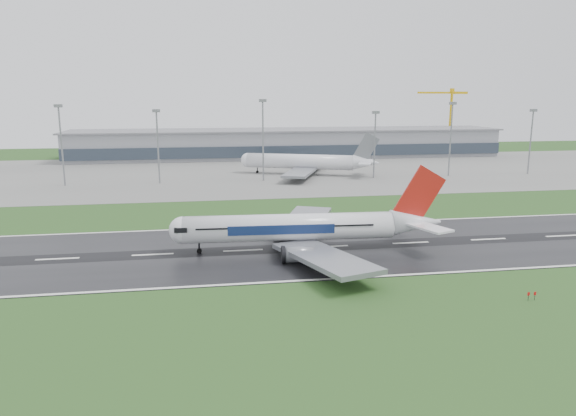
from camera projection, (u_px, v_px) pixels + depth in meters
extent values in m
plane|color=#204318|center=(411.00, 243.00, 126.45)|extent=(520.00, 520.00, 0.00)
cube|color=black|center=(411.00, 243.00, 126.44)|extent=(400.00, 45.00, 0.10)
cube|color=slate|center=(308.00, 171.00, 247.15)|extent=(400.00, 130.00, 0.08)
cube|color=gray|center=(288.00, 144.00, 303.54)|extent=(240.00, 36.00, 15.00)
cylinder|color=gray|center=(62.00, 147.00, 204.00)|extent=(0.64, 0.64, 30.08)
cylinder|color=gray|center=(158.00, 148.00, 209.85)|extent=(0.64, 0.64, 28.10)
cylinder|color=gray|center=(263.00, 142.00, 215.98)|extent=(0.64, 0.64, 31.95)
cylinder|color=gray|center=(375.00, 146.00, 223.90)|extent=(0.64, 0.64, 27.03)
cylinder|color=gray|center=(450.00, 141.00, 228.83)|extent=(0.64, 0.64, 30.69)
cylinder|color=gray|center=(530.00, 143.00, 235.08)|extent=(0.64, 0.64, 27.57)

